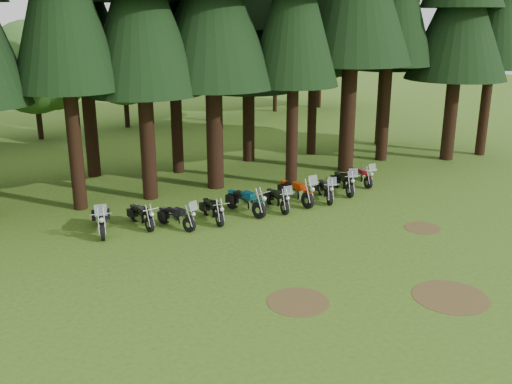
% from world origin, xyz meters
% --- Properties ---
extents(ground, '(120.00, 120.00, 0.00)m').
position_xyz_m(ground, '(0.00, 0.00, 0.00)').
color(ground, '#355917').
rests_on(ground, ground).
extents(pine_back_4, '(4.94, 4.94, 13.78)m').
position_xyz_m(pine_back_4, '(4.04, 13.25, 8.25)').
color(pine_back_4, black).
rests_on(pine_back_4, ground).
extents(decid_3, '(6.12, 5.95, 7.65)m').
position_xyz_m(decid_3, '(-4.71, 25.13, 4.51)').
color(decid_3, black).
rests_on(decid_3, ground).
extents(decid_4, '(5.93, 5.76, 7.41)m').
position_xyz_m(decid_4, '(1.58, 26.32, 4.37)').
color(decid_4, black).
rests_on(decid_4, ground).
extents(decid_5, '(8.45, 8.21, 10.56)m').
position_xyz_m(decid_5, '(8.29, 25.71, 6.23)').
color(decid_5, black).
rests_on(decid_5, ground).
extents(decid_6, '(7.06, 6.86, 8.82)m').
position_xyz_m(decid_6, '(14.85, 27.01, 5.20)').
color(decid_6, black).
rests_on(decid_6, ground).
extents(decid_7, '(8.44, 8.20, 10.55)m').
position_xyz_m(decid_7, '(19.46, 26.83, 6.22)').
color(decid_7, black).
rests_on(decid_7, ground).
extents(dirt_patch_0, '(1.80, 1.80, 0.01)m').
position_xyz_m(dirt_patch_0, '(-3.00, -2.00, 0.01)').
color(dirt_patch_0, '#4C3D1E').
rests_on(dirt_patch_0, ground).
extents(dirt_patch_1, '(1.40, 1.40, 0.01)m').
position_xyz_m(dirt_patch_1, '(4.50, 0.50, 0.01)').
color(dirt_patch_1, '#4C3D1E').
rests_on(dirt_patch_1, ground).
extents(dirt_patch_2, '(2.20, 2.20, 0.01)m').
position_xyz_m(dirt_patch_2, '(1.00, -4.00, 0.01)').
color(dirt_patch_2, '#4C3D1E').
rests_on(dirt_patch_2, ground).
extents(motorcycle_0, '(0.83, 2.32, 1.46)m').
position_xyz_m(motorcycle_0, '(-6.30, 6.23, 0.49)').
color(motorcycle_0, black).
rests_on(motorcycle_0, ground).
extents(motorcycle_1, '(0.36, 1.99, 0.81)m').
position_xyz_m(motorcycle_1, '(-4.78, 6.13, 0.41)').
color(motorcycle_1, black).
rests_on(motorcycle_1, ground).
extents(motorcycle_2, '(0.97, 1.97, 1.27)m').
position_xyz_m(motorcycle_2, '(-3.68, 5.29, 0.43)').
color(motorcycle_2, black).
rests_on(motorcycle_2, ground).
extents(motorcycle_3, '(0.36, 2.05, 0.83)m').
position_xyz_m(motorcycle_3, '(-2.12, 5.30, 0.42)').
color(motorcycle_3, black).
rests_on(motorcycle_3, ground).
extents(motorcycle_4, '(0.67, 2.33, 0.96)m').
position_xyz_m(motorcycle_4, '(-0.57, 5.43, 0.49)').
color(motorcycle_4, black).
rests_on(motorcycle_4, ground).
extents(motorcycle_5, '(0.49, 2.07, 1.30)m').
position_xyz_m(motorcycle_5, '(0.84, 5.18, 0.43)').
color(motorcycle_5, black).
rests_on(motorcycle_5, ground).
extents(motorcycle_6, '(0.49, 2.42, 1.52)m').
position_xyz_m(motorcycle_6, '(1.99, 5.48, 0.51)').
color(motorcycle_6, black).
rests_on(motorcycle_6, ground).
extents(motorcycle_7, '(1.02, 2.03, 1.32)m').
position_xyz_m(motorcycle_7, '(3.39, 5.22, 0.44)').
color(motorcycle_7, black).
rests_on(motorcycle_7, ground).
extents(motorcycle_8, '(0.91, 2.23, 1.42)m').
position_xyz_m(motorcycle_8, '(4.77, 5.69, 0.48)').
color(motorcycle_8, black).
rests_on(motorcycle_8, ground).
extents(motorcycle_9, '(0.50, 2.02, 1.27)m').
position_xyz_m(motorcycle_9, '(6.28, 6.28, 0.42)').
color(motorcycle_9, black).
rests_on(motorcycle_9, ground).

